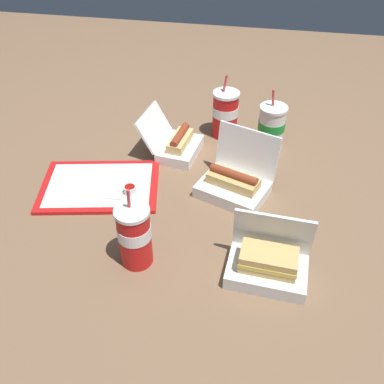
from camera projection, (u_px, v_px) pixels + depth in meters
The scene contains 11 objects.
ground_plane at pixel (200, 200), 1.33m from camera, with size 3.20×3.20×0.00m, color brown.
food_tray at pixel (99, 187), 1.37m from camera, with size 0.42×0.33×0.01m.
ketchup_cup at pixel (130, 189), 1.32m from camera, with size 0.04×0.04×0.02m.
napkin_stack at pixel (114, 174), 1.40m from camera, with size 0.10×0.10×0.00m, color white.
plastic_fork at pixel (123, 199), 1.31m from camera, with size 0.11×0.01×0.01m, color white.
clamshell_hotdog_corner at pixel (235, 182), 1.33m from camera, with size 0.25×0.24×0.19m.
clamshell_sandwich_center at pixel (268, 264), 1.07m from camera, with size 0.21×0.15×0.17m.
clamshell_hotdog_front at pixel (177, 144), 1.50m from camera, with size 0.21×0.20×0.15m.
soda_cup_front at pixel (271, 126), 1.51m from camera, with size 0.10×0.10×0.22m.
soda_cup_right at pixel (135, 235), 1.08m from camera, with size 0.09×0.09×0.24m.
soda_cup_back at pixel (225, 113), 1.56m from camera, with size 0.10×0.10×0.23m.
Camera 1 is at (-0.16, 0.99, 0.87)m, focal length 40.00 mm.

